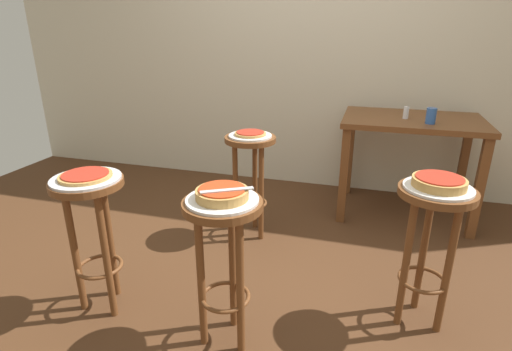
{
  "coord_description": "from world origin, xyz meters",
  "views": [
    {
      "loc": [
        0.53,
        -1.96,
        1.41
      ],
      "look_at": [
        -0.05,
        -0.02,
        0.65
      ],
      "focal_mm": 28.0,
      "sensor_mm": 36.0,
      "label": 1
    }
  ],
  "objects_px": {
    "stool_foreground": "(224,244)",
    "condiment_shaker": "(406,113)",
    "pizza_foreground": "(222,194)",
    "serving_plate_leftside": "(438,188)",
    "serving_plate_middle": "(86,179)",
    "serving_plate_rear": "(250,136)",
    "pizza_leftside": "(439,182)",
    "stool_middle": "(92,218)",
    "serving_plate_foreground": "(222,200)",
    "stool_rear": "(250,166)",
    "dining_table": "(411,134)",
    "stool_leftside": "(431,229)",
    "pizza_server_knife": "(227,190)",
    "cup_near_edge": "(431,116)",
    "pizza_rear": "(250,133)",
    "pizza_middle": "(85,176)"
  },
  "relations": [
    {
      "from": "serving_plate_foreground",
      "to": "condiment_shaker",
      "type": "bearing_deg",
      "value": 64.44
    },
    {
      "from": "serving_plate_middle",
      "to": "pizza_foreground",
      "type": "bearing_deg",
      "value": -3.68
    },
    {
      "from": "stool_leftside",
      "to": "pizza_rear",
      "type": "relative_size",
      "value": 3.48
    },
    {
      "from": "stool_foreground",
      "to": "stool_rear",
      "type": "distance_m",
      "value": 1.05
    },
    {
      "from": "pizza_foreground",
      "to": "serving_plate_leftside",
      "type": "bearing_deg",
      "value": 24.39
    },
    {
      "from": "serving_plate_foreground",
      "to": "serving_plate_rear",
      "type": "relative_size",
      "value": 1.07
    },
    {
      "from": "stool_foreground",
      "to": "dining_table",
      "type": "relative_size",
      "value": 0.72
    },
    {
      "from": "stool_foreground",
      "to": "pizza_server_knife",
      "type": "distance_m",
      "value": 0.27
    },
    {
      "from": "pizza_leftside",
      "to": "pizza_rear",
      "type": "xyz_separation_m",
      "value": [
        -1.08,
        0.63,
        -0.01
      ]
    },
    {
      "from": "serving_plate_middle",
      "to": "dining_table",
      "type": "xyz_separation_m",
      "value": [
        1.57,
        1.67,
        -0.08
      ]
    },
    {
      "from": "pizza_rear",
      "to": "pizza_leftside",
      "type": "bearing_deg",
      "value": -30.3
    },
    {
      "from": "stool_middle",
      "to": "serving_plate_foreground",
      "type": "bearing_deg",
      "value": -3.68
    },
    {
      "from": "pizza_middle",
      "to": "cup_near_edge",
      "type": "bearing_deg",
      "value": 41.99
    },
    {
      "from": "serving_plate_leftside",
      "to": "pizza_leftside",
      "type": "height_order",
      "value": "pizza_leftside"
    },
    {
      "from": "pizza_leftside",
      "to": "condiment_shaker",
      "type": "relative_size",
      "value": 2.66
    },
    {
      "from": "stool_leftside",
      "to": "serving_plate_rear",
      "type": "height_order",
      "value": "serving_plate_rear"
    },
    {
      "from": "stool_foreground",
      "to": "pizza_rear",
      "type": "xyz_separation_m",
      "value": [
        -0.2,
        1.03,
        0.23
      ]
    },
    {
      "from": "serving_plate_middle",
      "to": "serving_plate_rear",
      "type": "bearing_deg",
      "value": 62.58
    },
    {
      "from": "pizza_foreground",
      "to": "pizza_rear",
      "type": "height_order",
      "value": "pizza_foreground"
    },
    {
      "from": "cup_near_edge",
      "to": "condiment_shaker",
      "type": "xyz_separation_m",
      "value": [
        -0.16,
        0.12,
        -0.01
      ]
    },
    {
      "from": "stool_foreground",
      "to": "stool_leftside",
      "type": "height_order",
      "value": "same"
    },
    {
      "from": "pizza_leftside",
      "to": "dining_table",
      "type": "xyz_separation_m",
      "value": [
        -0.02,
        1.31,
        -0.11
      ]
    },
    {
      "from": "serving_plate_foreground",
      "to": "condiment_shaker",
      "type": "distance_m",
      "value": 1.85
    },
    {
      "from": "pizza_foreground",
      "to": "condiment_shaker",
      "type": "bearing_deg",
      "value": 64.44
    },
    {
      "from": "serving_plate_middle",
      "to": "serving_plate_leftside",
      "type": "xyz_separation_m",
      "value": [
        1.59,
        0.35,
        0.0
      ]
    },
    {
      "from": "pizza_leftside",
      "to": "condiment_shaker",
      "type": "xyz_separation_m",
      "value": [
        -0.08,
        1.27,
        0.06
      ]
    },
    {
      "from": "serving_plate_middle",
      "to": "serving_plate_rear",
      "type": "height_order",
      "value": "same"
    },
    {
      "from": "stool_rear",
      "to": "dining_table",
      "type": "xyz_separation_m",
      "value": [
        1.06,
        0.68,
        0.13
      ]
    },
    {
      "from": "serving_plate_leftside",
      "to": "dining_table",
      "type": "height_order",
      "value": "dining_table"
    },
    {
      "from": "pizza_server_knife",
      "to": "pizza_rear",
      "type": "bearing_deg",
      "value": 72.51
    },
    {
      "from": "cup_near_edge",
      "to": "pizza_server_knife",
      "type": "xyz_separation_m",
      "value": [
        -0.93,
        -1.57,
        -0.04
      ]
    },
    {
      "from": "stool_rear",
      "to": "pizza_middle",
      "type": "bearing_deg",
      "value": -117.42
    },
    {
      "from": "serving_plate_middle",
      "to": "pizza_middle",
      "type": "xyz_separation_m",
      "value": [
        0.0,
        0.0,
        0.02
      ]
    },
    {
      "from": "stool_middle",
      "to": "stool_rear",
      "type": "height_order",
      "value": "same"
    },
    {
      "from": "stool_rear",
      "to": "pizza_server_knife",
      "type": "relative_size",
      "value": 3.28
    },
    {
      "from": "pizza_foreground",
      "to": "stool_middle",
      "type": "distance_m",
      "value": 0.75
    },
    {
      "from": "stool_leftside",
      "to": "serving_plate_rear",
      "type": "relative_size",
      "value": 2.51
    },
    {
      "from": "stool_foreground",
      "to": "condiment_shaker",
      "type": "bearing_deg",
      "value": 64.44
    },
    {
      "from": "serving_plate_foreground",
      "to": "dining_table",
      "type": "bearing_deg",
      "value": 63.37
    },
    {
      "from": "pizza_foreground",
      "to": "stool_leftside",
      "type": "distance_m",
      "value": 1.0
    },
    {
      "from": "cup_near_edge",
      "to": "condiment_shaker",
      "type": "bearing_deg",
      "value": 141.71
    },
    {
      "from": "stool_leftside",
      "to": "dining_table",
      "type": "height_order",
      "value": "dining_table"
    },
    {
      "from": "pizza_foreground",
      "to": "dining_table",
      "type": "distance_m",
      "value": 1.92
    },
    {
      "from": "serving_plate_foreground",
      "to": "stool_middle",
      "type": "distance_m",
      "value": 0.74
    },
    {
      "from": "stool_foreground",
      "to": "stool_middle",
      "type": "relative_size",
      "value": 1.0
    },
    {
      "from": "dining_table",
      "to": "stool_rear",
      "type": "bearing_deg",
      "value": -147.27
    },
    {
      "from": "stool_foreground",
      "to": "condiment_shaker",
      "type": "xyz_separation_m",
      "value": [
        0.8,
        1.67,
        0.3
      ]
    },
    {
      "from": "serving_plate_leftside",
      "to": "cup_near_edge",
      "type": "distance_m",
      "value": 1.15
    },
    {
      "from": "stool_middle",
      "to": "stool_rear",
      "type": "relative_size",
      "value": 1.0
    },
    {
      "from": "serving_plate_foreground",
      "to": "pizza_foreground",
      "type": "relative_size",
      "value": 1.39
    }
  ]
}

